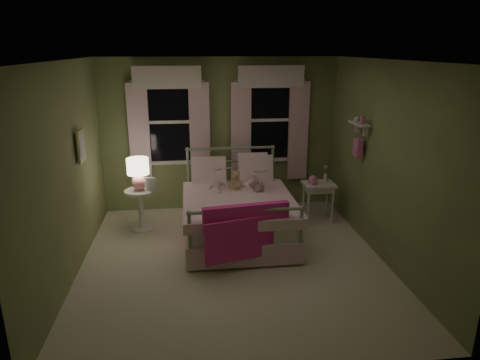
{
  "coord_description": "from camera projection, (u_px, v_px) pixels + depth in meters",
  "views": [
    {
      "loc": [
        -0.53,
        -5.11,
        2.75
      ],
      "look_at": [
        0.14,
        0.45,
        1.0
      ],
      "focal_mm": 32.0,
      "sensor_mm": 36.0,
      "label": 1
    }
  ],
  "objects": [
    {
      "name": "book_right",
      "position": [
        254.0,
        174.0,
        6.42
      ],
      "size": [
        0.21,
        0.14,
        0.26
      ],
      "primitive_type": "imported",
      "rotation": [
        1.22,
        0.0,
        -0.14
      ],
      "color": "beige",
      "rests_on": "child_right"
    },
    {
      "name": "bud_vase",
      "position": [
        326.0,
        174.0,
        6.91
      ],
      "size": [
        0.06,
        0.06,
        0.28
      ],
      "color": "white",
      "rests_on": "nightstand_right"
    },
    {
      "name": "book_nightstand",
      "position": [
        146.0,
        191.0,
        6.48
      ],
      "size": [
        0.21,
        0.26,
        0.02
      ],
      "primitive_type": "imported",
      "rotation": [
        0.0,
        0.0,
        -0.24
      ],
      "color": "beige",
      "rests_on": "nightstand_left"
    },
    {
      "name": "nightstand_left",
      "position": [
        141.0,
        204.0,
        6.62
      ],
      "size": [
        0.46,
        0.46,
        0.65
      ],
      "color": "white",
      "rests_on": "ground"
    },
    {
      "name": "bed",
      "position": [
        238.0,
        213.0,
        6.37
      ],
      "size": [
        1.58,
        2.04,
        1.18
      ],
      "color": "white",
      "rests_on": "ground"
    },
    {
      "name": "framed_picture",
      "position": [
        81.0,
        146.0,
        5.62
      ],
      "size": [
        0.03,
        0.32,
        0.42
      ],
      "color": "beige",
      "rests_on": "room_shell"
    },
    {
      "name": "teddy_bear",
      "position": [
        235.0,
        181.0,
        6.51
      ],
      "size": [
        0.23,
        0.19,
        0.32
      ],
      "color": "tan",
      "rests_on": "bed"
    },
    {
      "name": "wall_shelf",
      "position": [
        359.0,
        136.0,
        6.16
      ],
      "size": [
        0.15,
        0.5,
        0.6
      ],
      "color": "white",
      "rests_on": "room_shell"
    },
    {
      "name": "nightstand_right",
      "position": [
        318.0,
        189.0,
        6.92
      ],
      "size": [
        0.5,
        0.4,
        0.64
      ],
      "color": "white",
      "rests_on": "ground"
    },
    {
      "name": "room_shell",
      "position": [
        233.0,
        168.0,
        5.34
      ],
      "size": [
        4.2,
        4.2,
        4.2
      ],
      "color": "beige",
      "rests_on": "ground"
    },
    {
      "name": "child_right",
      "position": [
        252.0,
        167.0,
        6.64
      ],
      "size": [
        0.42,
        0.34,
        0.78
      ],
      "primitive_type": "imported",
      "rotation": [
        0.0,
        0.0,
        3.28
      ],
      "color": "#F7D1DD",
      "rests_on": "bed"
    },
    {
      "name": "pink_throw",
      "position": [
        247.0,
        226.0,
        5.34
      ],
      "size": [
        1.1,
        0.35,
        0.71
      ],
      "color": "#ED2E9A",
      "rests_on": "bed"
    },
    {
      "name": "table_lamp",
      "position": [
        138.0,
        171.0,
        6.46
      ],
      "size": [
        0.33,
        0.33,
        0.49
      ],
      "color": "pink",
      "rests_on": "nightstand_left"
    },
    {
      "name": "window_right",
      "position": [
        270.0,
        116.0,
        7.26
      ],
      "size": [
        1.34,
        0.13,
        1.96
      ],
      "color": "black",
      "rests_on": "room_shell"
    },
    {
      "name": "window_left",
      "position": [
        169.0,
        118.0,
        7.07
      ],
      "size": [
        1.34,
        0.13,
        1.96
      ],
      "color": "black",
      "rests_on": "room_shell"
    },
    {
      "name": "book_left",
      "position": [
        217.0,
        173.0,
        6.34
      ],
      "size": [
        0.23,
        0.17,
        0.26
      ],
      "primitive_type": "imported",
      "rotation": [
        1.22,
        0.0,
        0.31
      ],
      "color": "beige",
      "rests_on": "child_left"
    },
    {
      "name": "pink_toy",
      "position": [
        313.0,
        180.0,
        6.85
      ],
      "size": [
        0.14,
        0.2,
        0.14
      ],
      "color": "pink",
      "rests_on": "nightstand_right"
    },
    {
      "name": "child_left",
      "position": [
        216.0,
        169.0,
        6.58
      ],
      "size": [
        0.28,
        0.18,
        0.76
      ],
      "primitive_type": "imported",
      "rotation": [
        0.0,
        0.0,
        3.14
      ],
      "color": "#F7D1DD",
      "rests_on": "bed"
    }
  ]
}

